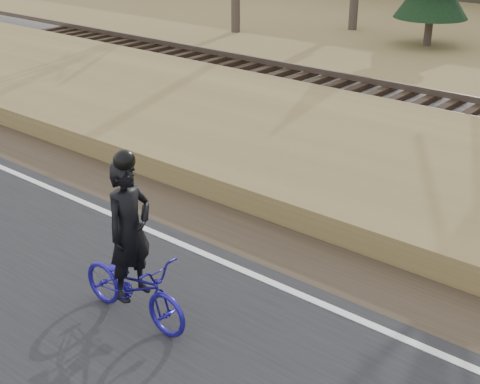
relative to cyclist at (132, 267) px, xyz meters
The scene contains 5 objects.
ground 2.33m from the cyclist, 45.45° to the left, with size 120.00×120.00×0.00m, color olive.
edge_line 2.45m from the cyclist, 48.89° to the left, with size 120.00×0.12×0.01m, color silver.
shoulder 3.25m from the cyclist, 60.90° to the left, with size 120.00×1.60×0.04m, color #473A2B.
embankment 5.99m from the cyclist, 75.06° to the left, with size 120.00×5.00×0.44m, color olive.
cyclist is the anchor object (origin of this frame).
Camera 1 is at (4.02, -6.17, 4.96)m, focal length 50.00 mm.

